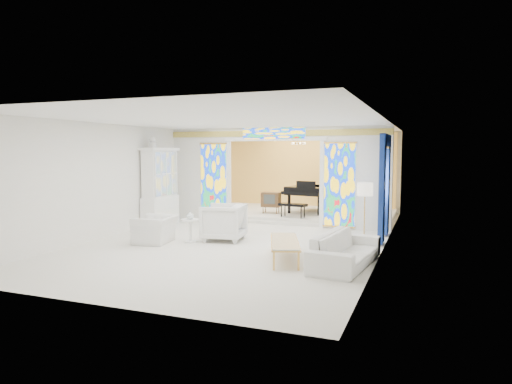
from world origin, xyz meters
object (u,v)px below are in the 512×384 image
at_px(armchair_left, 156,229).
at_px(armchair_right, 224,222).
at_px(coffee_table, 285,242).
at_px(grand_piano, 317,191).
at_px(tv_console, 271,200).
at_px(china_cabinet, 160,188).
at_px(sofa, 345,250).

bearing_deg(armchair_left, armchair_right, 111.58).
bearing_deg(coffee_table, grand_piano, 97.18).
relative_size(armchair_right, grand_piano, 0.36).
distance_m(armchair_left, tv_console, 5.14).
xyz_separation_m(armchair_left, tv_console, (1.35, 4.95, 0.31)).
bearing_deg(china_cabinet, tv_console, 44.67).
distance_m(coffee_table, grand_piano, 6.47).
xyz_separation_m(china_cabinet, coffee_table, (4.88, -2.89, -0.79)).
distance_m(china_cabinet, sofa, 6.89).
bearing_deg(armchair_left, china_cabinet, -159.10).
height_order(china_cabinet, coffee_table, china_cabinet).
height_order(china_cabinet, sofa, china_cabinet).
bearing_deg(china_cabinet, armchair_right, -27.17).
height_order(armchair_left, grand_piano, grand_piano).
bearing_deg(grand_piano, coffee_table, -71.97).
relative_size(armchair_left, sofa, 0.45).
bearing_deg(armchair_right, sofa, 57.26).
bearing_deg(sofa, armchair_left, 88.97).
height_order(china_cabinet, tv_console, china_cabinet).
bearing_deg(tv_console, grand_piano, 28.14).
height_order(armchair_left, sofa, same).
relative_size(sofa, grand_piano, 0.79).
relative_size(china_cabinet, armchair_right, 2.64).
relative_size(coffee_table, tv_console, 2.73).
bearing_deg(tv_console, coffee_table, -71.72).
xyz_separation_m(armchair_right, coffee_table, (2.09, -1.46, -0.09)).
bearing_deg(china_cabinet, grand_piano, 40.70).
bearing_deg(grand_piano, tv_console, -137.58).
bearing_deg(grand_piano, armchair_right, -93.69).
bearing_deg(tv_console, china_cabinet, -138.76).
height_order(grand_piano, tv_console, grand_piano).
bearing_deg(grand_piano, sofa, -61.23).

